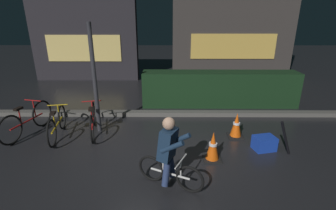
{
  "coord_description": "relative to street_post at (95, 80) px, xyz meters",
  "views": [
    {
      "loc": [
        0.23,
        -4.36,
        2.7
      ],
      "look_at": [
        0.2,
        0.6,
        0.9
      ],
      "focal_mm": 26.37,
      "sensor_mm": 36.0,
      "label": 1
    }
  ],
  "objects": [
    {
      "name": "parked_bike_left_mid",
      "position": [
        -0.88,
        -0.34,
        -0.96
      ],
      "size": [
        0.46,
        1.54,
        0.72
      ],
      "rotation": [
        0.0,
        0.0,
        1.74
      ],
      "color": "black",
      "rests_on": "ground"
    },
    {
      "name": "storefront_left",
      "position": [
        -1.89,
        5.3,
        0.75
      ],
      "size": [
        4.47,
        0.54,
        4.11
      ],
      "color": "#262328",
      "rests_on": "ground"
    },
    {
      "name": "cyclist",
      "position": [
        1.74,
        -2.08,
        -0.66
      ],
      "size": [
        1.1,
        0.66,
        1.25
      ],
      "rotation": [
        0.0,
        0.0,
        -0.44
      ],
      "color": "black",
      "rests_on": "ground"
    },
    {
      "name": "traffic_cone_far",
      "position": [
        3.31,
        -0.31,
        -1.0
      ],
      "size": [
        0.36,
        0.36,
        0.6
      ],
      "color": "black",
      "rests_on": "ground"
    },
    {
      "name": "street_post",
      "position": [
        0.0,
        0.0,
        0.0
      ],
      "size": [
        0.1,
        0.1,
        2.58
      ],
      "primitive_type": "cylinder",
      "color": "#2D2D33",
      "rests_on": "ground"
    },
    {
      "name": "closed_umbrella",
      "position": [
        4.06,
        -1.15,
        -0.89
      ],
      "size": [
        0.38,
        0.2,
        0.8
      ],
      "primitive_type": "cylinder",
      "rotation": [
        0.0,
        0.42,
        3.55
      ],
      "color": "black",
      "rests_on": "ground"
    },
    {
      "name": "hedge_row",
      "position": [
        3.31,
        1.9,
        -0.75
      ],
      "size": [
        4.8,
        0.7,
        1.08
      ],
      "primitive_type": "cube",
      "color": "black",
      "rests_on": "ground"
    },
    {
      "name": "parked_bike_leftmost",
      "position": [
        -1.65,
        -0.2,
        -0.94
      ],
      "size": [
        0.5,
        1.66,
        0.78
      ],
      "rotation": [
        0.0,
        0.0,
        1.35
      ],
      "color": "black",
      "rests_on": "ground"
    },
    {
      "name": "ground_plane",
      "position": [
        1.51,
        -1.2,
        -1.29
      ],
      "size": [
        40.0,
        40.0,
        0.0
      ],
      "primitive_type": "plane",
      "color": "black"
    },
    {
      "name": "parked_bike_center_left",
      "position": [
        -0.1,
        -0.14,
        -0.95
      ],
      "size": [
        0.51,
        1.58,
        0.75
      ],
      "rotation": [
        0.0,
        0.0,
        1.81
      ],
      "color": "black",
      "rests_on": "ground"
    },
    {
      "name": "blue_crate",
      "position": [
        3.76,
        -0.9,
        -1.14
      ],
      "size": [
        0.5,
        0.41,
        0.3
      ],
      "primitive_type": "cube",
      "rotation": [
        0.0,
        0.0,
        0.23
      ],
      "color": "#193DB7",
      "rests_on": "ground"
    },
    {
      "name": "traffic_cone_near",
      "position": [
        2.59,
        -1.3,
        -1.0
      ],
      "size": [
        0.36,
        0.36,
        0.6
      ],
      "color": "black",
      "rests_on": "ground"
    },
    {
      "name": "sidewalk_curb",
      "position": [
        1.51,
        1.0,
        -1.23
      ],
      "size": [
        12.0,
        0.24,
        0.12
      ],
      "primitive_type": "cube",
      "color": "#56544F",
      "rests_on": "ground"
    },
    {
      "name": "storefront_right",
      "position": [
        4.59,
        6.0,
        1.29
      ],
      "size": [
        5.42,
        0.54,
        5.19
      ],
      "color": "#383330",
      "rests_on": "ground"
    }
  ]
}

